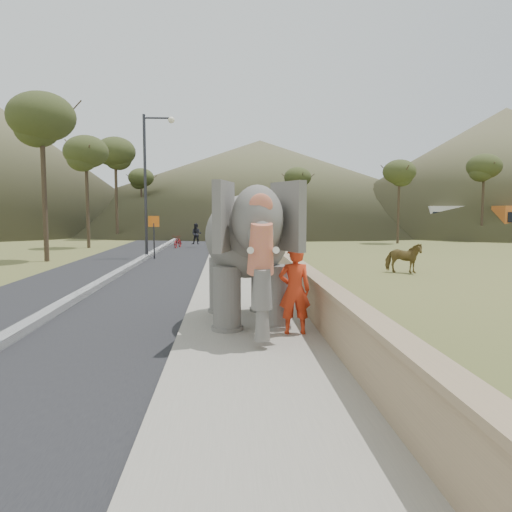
{
  "coord_description": "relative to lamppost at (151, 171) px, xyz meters",
  "views": [
    {
      "loc": [
        -0.45,
        -12.32,
        2.74
      ],
      "look_at": [
        0.2,
        -1.12,
        1.7
      ],
      "focal_mm": 35.0,
      "sensor_mm": 36.0,
      "label": 1
    }
  ],
  "objects": [
    {
      "name": "ground",
      "position": [
        4.69,
        -16.09,
        -4.87
      ],
      "size": [
        160.0,
        160.0,
        0.0
      ],
      "primitive_type": "plane",
      "color": "olive",
      "rests_on": "ground"
    },
    {
      "name": "road",
      "position": [
        -0.31,
        -6.09,
        -4.86
      ],
      "size": [
        7.0,
        120.0,
        0.03
      ],
      "primitive_type": "cube",
      "color": "black",
      "rests_on": "ground"
    },
    {
      "name": "median",
      "position": [
        -0.31,
        -6.09,
        -4.76
      ],
      "size": [
        0.35,
        120.0,
        0.22
      ],
      "primitive_type": "cube",
      "color": "black",
      "rests_on": "ground"
    },
    {
      "name": "walkway",
      "position": [
        4.69,
        -6.09,
        -4.8
      ],
      "size": [
        3.0,
        120.0,
        0.15
      ],
      "primitive_type": "cube",
      "color": "#9E9687",
      "rests_on": "ground"
    },
    {
      "name": "parapet",
      "position": [
        6.34,
        -6.09,
        -4.32
      ],
      "size": [
        0.3,
        120.0,
        1.1
      ],
      "primitive_type": "cube",
      "color": "tan",
      "rests_on": "ground"
    },
    {
      "name": "lamppost",
      "position": [
        0.0,
        0.0,
        0.0
      ],
      "size": [
        1.76,
        0.36,
        8.0
      ],
      "color": "#2B2C30",
      "rests_on": "ground"
    },
    {
      "name": "signboard",
      "position": [
        0.19,
        -0.49,
        -3.23
      ],
      "size": [
        0.6,
        0.08,
        2.4
      ],
      "color": "#2D2D33",
      "rests_on": "ground"
    },
    {
      "name": "cow",
      "position": [
        11.86,
        -7.35,
        -4.21
      ],
      "size": [
        1.72,
        1.31,
        1.32
      ],
      "primitive_type": "imported",
      "rotation": [
        0.0,
        0.0,
        1.13
      ],
      "color": "brown",
      "rests_on": "ground"
    },
    {
      "name": "distant_car",
      "position": [
        24.23,
        18.58,
        -4.15
      ],
      "size": [
        4.55,
        3.29,
        1.44
      ],
      "primitive_type": "imported",
      "rotation": [
        0.0,
        0.0,
        1.15
      ],
      "color": "#BABCC2",
      "rests_on": "ground"
    },
    {
      "name": "bus_white",
      "position": [
        29.54,
        18.73,
        -3.32
      ],
      "size": [
        11.27,
        5.19,
        3.1
      ],
      "primitive_type": "cube",
      "rotation": [
        0.0,
        0.0,
        1.32
      ],
      "color": "white",
      "rests_on": "ground"
    },
    {
      "name": "hill_right",
      "position": [
        40.69,
        35.91,
        3.13
      ],
      "size": [
        56.0,
        56.0,
        16.0
      ],
      "primitive_type": "cone",
      "color": "brown",
      "rests_on": "ground"
    },
    {
      "name": "hill_far",
      "position": [
        9.69,
        53.91,
        2.13
      ],
      "size": [
        80.0,
        80.0,
        14.0
      ],
      "primitive_type": "cone",
      "color": "brown",
      "rests_on": "ground"
    },
    {
      "name": "elephant_and_man",
      "position": [
        4.71,
        -16.82,
        -3.18
      ],
      "size": [
        2.52,
        4.43,
        3.1
      ],
      "color": "slate",
      "rests_on": "ground"
    },
    {
      "name": "motorcyclist",
      "position": [
        1.26,
        7.65,
        -4.19
      ],
      "size": [
        2.17,
        1.78,
        1.77
      ],
      "color": "maroon",
      "rests_on": "ground"
    },
    {
      "name": "trees",
      "position": [
        5.8,
        12.41,
        -0.81
      ],
      "size": [
        48.32,
        44.77,
        9.67
      ],
      "color": "#473828",
      "rests_on": "ground"
    }
  ]
}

